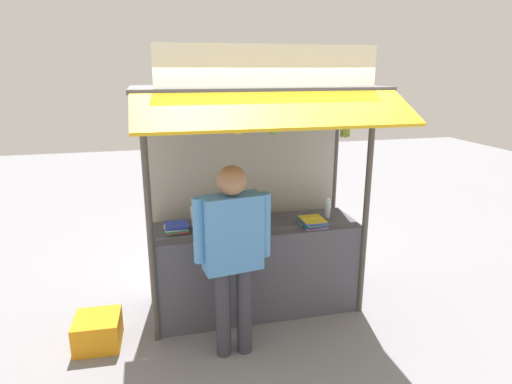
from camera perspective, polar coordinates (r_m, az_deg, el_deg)
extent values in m
plane|color=gray|center=(4.85, 0.00, -14.95)|extent=(20.00, 20.00, 0.00)
cube|color=#4C4C56|center=(4.62, 0.00, -9.89)|extent=(2.10, 0.66, 0.95)
cylinder|color=#4C4742|center=(3.94, -13.86, -4.43)|extent=(0.06, 0.06, 2.29)
cylinder|color=#4C4742|center=(4.44, 14.35, -2.14)|extent=(0.06, 0.06, 2.29)
cylinder|color=#4C4742|center=(4.70, -13.95, -1.12)|extent=(0.06, 0.06, 2.29)
cylinder|color=#4C4742|center=(5.13, 10.21, 0.52)|extent=(0.06, 0.06, 2.29)
cube|color=#B7B2A8|center=(4.81, -1.33, -0.55)|extent=(2.06, 0.04, 2.24)
cube|color=#3F3F44|center=(4.13, 0.11, 13.53)|extent=(2.30, 1.00, 0.04)
cube|color=gold|center=(3.42, 3.19, 10.71)|extent=(2.26, 0.51, 0.26)
cube|color=white|center=(3.69, 1.86, 16.26)|extent=(1.89, 0.04, 0.35)
cylinder|color=#59544C|center=(3.75, 1.61, 11.75)|extent=(2.00, 0.02, 0.02)
cylinder|color=silver|center=(4.41, -8.16, -3.19)|extent=(0.07, 0.07, 0.21)
cylinder|color=#198C33|center=(4.38, -8.23, -1.72)|extent=(0.04, 0.04, 0.03)
cylinder|color=silver|center=(4.50, -1.64, -2.23)|extent=(0.09, 0.09, 0.27)
cylinder|color=white|center=(4.45, -1.65, -0.33)|extent=(0.06, 0.06, 0.04)
cylinder|color=silver|center=(4.68, 9.42, -2.21)|extent=(0.06, 0.06, 0.20)
cylinder|color=white|center=(4.64, 9.48, -0.91)|extent=(0.04, 0.04, 0.03)
cube|color=white|center=(4.46, 7.50, -4.33)|extent=(0.25, 0.28, 0.01)
cube|color=purple|center=(4.46, 7.60, -4.24)|extent=(0.26, 0.29, 0.01)
cube|color=blue|center=(4.47, 7.39, -4.08)|extent=(0.26, 0.29, 0.01)
cube|color=green|center=(4.46, 7.43, -3.97)|extent=(0.26, 0.29, 0.01)
cube|color=purple|center=(4.46, 7.48, -3.78)|extent=(0.25, 0.28, 0.01)
cube|color=blue|center=(4.45, 7.46, -3.69)|extent=(0.24, 0.27, 0.01)
cube|color=yellow|center=(4.46, 7.47, -3.55)|extent=(0.23, 0.27, 0.01)
cube|color=black|center=(4.25, -0.61, -5.20)|extent=(0.22, 0.31, 0.01)
cube|color=green|center=(4.25, -0.51, -5.08)|extent=(0.22, 0.31, 0.01)
cube|color=green|center=(4.24, -0.60, -5.02)|extent=(0.20, 0.30, 0.01)
cube|color=red|center=(4.24, -0.58, -4.80)|extent=(0.21, 0.30, 0.01)
cube|color=green|center=(4.34, -10.49, -5.04)|extent=(0.23, 0.24, 0.01)
cube|color=red|center=(4.33, -10.39, -4.97)|extent=(0.22, 0.22, 0.01)
cube|color=white|center=(4.34, -10.51, -4.83)|extent=(0.24, 0.24, 0.01)
cube|color=green|center=(4.32, -10.45, -4.73)|extent=(0.24, 0.24, 0.01)
cube|color=white|center=(4.32, -10.53, -4.58)|extent=(0.22, 0.23, 0.01)
cube|color=blue|center=(4.32, -10.47, -4.43)|extent=(0.23, 0.23, 0.01)
cube|color=blue|center=(4.33, -10.36, -4.21)|extent=(0.23, 0.23, 0.01)
cylinder|color=#332D23|center=(4.01, 11.85, 10.52)|extent=(0.01, 0.01, 0.13)
cylinder|color=olive|center=(4.02, 11.78, 9.29)|extent=(0.04, 0.04, 0.04)
ellipsoid|color=olive|center=(4.04, 11.99, 8.08)|extent=(0.04, 0.08, 0.16)
ellipsoid|color=olive|center=(4.05, 11.79, 8.09)|extent=(0.06, 0.06, 0.16)
ellipsoid|color=olive|center=(4.06, 11.47, 8.17)|extent=(0.09, 0.05, 0.16)
ellipsoid|color=olive|center=(4.04, 11.33, 8.13)|extent=(0.06, 0.08, 0.16)
ellipsoid|color=olive|center=(4.01, 11.51, 8.07)|extent=(0.06, 0.08, 0.16)
ellipsoid|color=olive|center=(4.00, 11.82, 8.06)|extent=(0.09, 0.05, 0.16)
ellipsoid|color=olive|center=(4.02, 12.06, 8.06)|extent=(0.08, 0.07, 0.16)
cylinder|color=#332D23|center=(3.77, 2.36, 10.81)|extent=(0.01, 0.01, 0.10)
cylinder|color=olive|center=(3.78, 2.35, 9.78)|extent=(0.04, 0.04, 0.04)
ellipsoid|color=#6AA43B|center=(3.79, 2.57, 8.60)|extent=(0.04, 0.07, 0.15)
ellipsoid|color=#6AA43B|center=(3.80, 2.47, 8.61)|extent=(0.06, 0.06, 0.15)
ellipsoid|color=#6AA43B|center=(3.81, 2.27, 8.67)|extent=(0.08, 0.04, 0.15)
ellipsoid|color=#6AA43B|center=(3.80, 1.97, 8.67)|extent=(0.07, 0.07, 0.15)
ellipsoid|color=#6AA43B|center=(3.78, 2.13, 8.58)|extent=(0.04, 0.06, 0.15)
ellipsoid|color=#6AA43B|center=(3.77, 2.18, 8.58)|extent=(0.07, 0.06, 0.15)
ellipsoid|color=#6AA43B|center=(3.77, 2.44, 8.57)|extent=(0.07, 0.04, 0.15)
ellipsoid|color=#6AA43B|center=(3.78, 2.63, 8.59)|extent=(0.06, 0.07, 0.15)
cylinder|color=#332D23|center=(3.70, -2.43, 10.77)|extent=(0.01, 0.01, 0.09)
cylinder|color=olive|center=(3.70, -2.42, 9.79)|extent=(0.04, 0.04, 0.04)
ellipsoid|color=gold|center=(3.72, -2.16, 8.61)|extent=(0.04, 0.07, 0.14)
ellipsoid|color=gold|center=(3.73, -2.39, 8.65)|extent=(0.07, 0.05, 0.15)
ellipsoid|color=gold|center=(3.72, -2.66, 8.62)|extent=(0.06, 0.06, 0.15)
ellipsoid|color=gold|center=(3.70, -2.62, 8.58)|extent=(0.05, 0.07, 0.15)
ellipsoid|color=gold|center=(3.69, -2.26, 8.59)|extent=(0.07, 0.05, 0.15)
cylinder|color=#383842|center=(3.97, -4.36, -15.62)|extent=(0.13, 0.13, 0.83)
cylinder|color=#383842|center=(4.00, -1.56, -15.31)|extent=(0.13, 0.13, 0.83)
cube|color=#4C8CCC|center=(3.65, -3.12, -5.41)|extent=(0.52, 0.28, 0.66)
cylinder|color=#4C8CCC|center=(3.59, -7.49, -5.03)|extent=(0.11, 0.11, 0.56)
cylinder|color=#4C8CCC|center=(3.69, 1.11, -4.33)|extent=(0.11, 0.11, 0.56)
sphere|color=#936B4C|center=(3.51, -3.23, 1.52)|extent=(0.25, 0.25, 0.25)
cube|color=orange|center=(4.47, -20.13, -16.84)|extent=(0.43, 0.43, 0.28)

